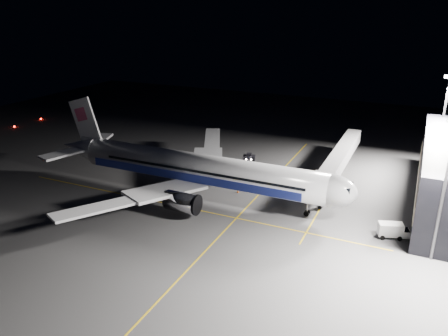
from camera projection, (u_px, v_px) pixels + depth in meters
name	position (u px, v px, depth m)	size (l,w,h in m)	color
ground	(200.00, 195.00, 82.62)	(200.00, 200.00, 0.00)	#4C4C4F
guide_line_main	(250.00, 204.00, 78.70)	(0.25, 80.00, 0.01)	gold
guide_line_cross	(185.00, 207.00, 77.52)	(70.00, 0.25, 0.01)	gold
guide_line_side	(328.00, 195.00, 82.50)	(0.25, 40.00, 0.01)	gold
airliner	(195.00, 168.00, 81.22)	(61.48, 54.22, 16.64)	silver
jet_bridge	(339.00, 159.00, 87.73)	(3.60, 34.40, 6.30)	#B2B2B7
floodlight_mast_north	(444.00, 115.00, 89.77)	(2.40, 0.68, 20.70)	#59595E
floodlight_mast_south	(446.00, 178.00, 57.48)	(2.40, 0.67, 20.70)	#59595E
service_truck	(393.00, 230.00, 67.07)	(5.01, 3.23, 2.40)	silver
baggage_tug	(249.00, 158.00, 99.68)	(3.22, 2.84, 1.99)	black
safety_cone_a	(175.00, 179.00, 89.04)	(0.45, 0.45, 0.67)	#E25A09
safety_cone_b	(238.00, 191.00, 83.55)	(0.45, 0.45, 0.67)	#E25A09
safety_cone_c	(213.00, 178.00, 89.78)	(0.36, 0.36, 0.55)	#E25A09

